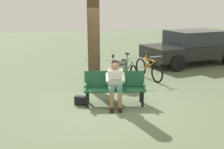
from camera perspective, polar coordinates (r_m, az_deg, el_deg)
The scene contains 11 objects.
ground_plane at distance 7.20m, azimuth -0.72°, elevation -6.55°, with size 40.00×40.00×0.00m, color #566647.
bench at distance 7.18m, azimuth 0.55°, elevation -2.31°, with size 1.66×0.80×0.87m.
person_reading at distance 6.98m, azimuth 0.69°, elevation -1.46°, with size 0.54×0.82×1.20m.
handbag at distance 7.25m, azimuth -6.66°, elevation -5.47°, with size 0.30×0.14×0.24m, color black.
tree_trunk at distance 8.04m, azimuth -3.89°, elevation 7.50°, with size 0.36×0.36×3.21m, color #4C3823.
litter_bin at distance 8.64m, azimuth 1.65°, elevation -0.07°, with size 0.41×0.41×0.80m.
bicycle_black at distance 9.65m, azimuth 7.71°, elevation 1.12°, with size 0.54×1.65×0.94m.
bicycle_orange at distance 9.45m, azimuth 3.53°, elevation 0.94°, with size 0.48×1.68×0.94m.
bicycle_green at distance 9.08m, azimuth 0.23°, elevation 0.38°, with size 0.55×1.65×0.94m.
bicycle_red at distance 9.06m, azimuth -4.12°, elevation 0.31°, with size 0.48×1.68×0.94m.
parked_car at distance 12.51m, azimuth 16.51°, elevation 5.71°, with size 4.45×2.58×1.47m.
Camera 1 is at (1.50, 6.53, 2.62)m, focal length 43.39 mm.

